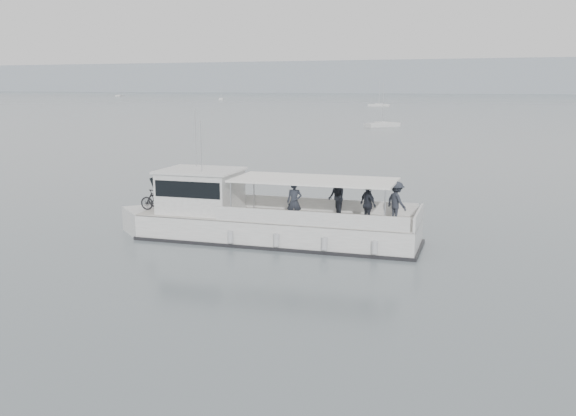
% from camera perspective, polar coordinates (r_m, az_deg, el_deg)
% --- Properties ---
extents(ground, '(1400.00, 1400.00, 0.00)m').
position_cam_1_polar(ground, '(30.61, -6.39, -2.62)').
color(ground, slate).
rests_on(ground, ground).
extents(headland, '(1400.00, 90.00, 28.00)m').
position_cam_1_polar(headland, '(586.29, 21.31, 10.83)').
color(headland, '#939EA8').
rests_on(headland, ground).
extents(tour_boat, '(14.77, 4.72, 6.14)m').
position_cam_1_polar(tour_boat, '(29.90, -3.23, -0.91)').
color(tour_boat, white).
rests_on(tour_boat, ground).
extents(moored_fleet, '(461.54, 278.33, 10.92)m').
position_cam_1_polar(moored_fleet, '(222.03, 6.20, 9.08)').
color(moored_fleet, white).
rests_on(moored_fleet, ground).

